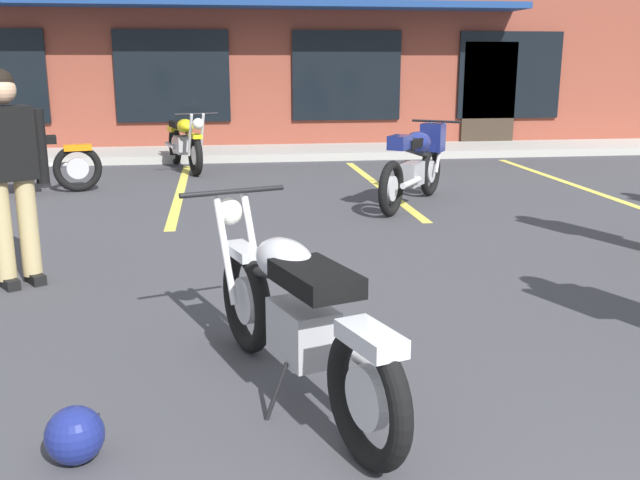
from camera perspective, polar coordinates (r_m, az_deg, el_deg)
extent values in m
plane|color=#3D3D42|center=(5.12, 2.02, -5.63)|extent=(80.00, 80.00, 0.00)
cube|color=#A8A59E|center=(13.52, -4.45, 7.02)|extent=(22.00, 1.80, 0.14)
cube|color=brown|center=(17.12, -5.40, 14.17)|extent=(16.65, 6.10, 3.54)
cube|color=black|center=(14.04, -11.69, 12.68)|extent=(2.13, 0.06, 1.70)
cube|color=black|center=(14.24, 2.15, 12.97)|extent=(2.13, 0.06, 1.70)
cube|color=black|center=(15.19, 14.92, 12.59)|extent=(2.13, 0.06, 1.70)
cube|color=#33281E|center=(15.05, 13.33, 11.15)|extent=(1.10, 0.06, 2.10)
cube|color=navy|center=(13.67, -4.73, 18.29)|extent=(9.99, 0.90, 0.12)
cube|color=#DBCC4C|center=(9.95, -11.09, 3.86)|extent=(0.12, 4.80, 0.01)
cube|color=#DBCC4C|center=(10.19, 4.78, 4.31)|extent=(0.12, 4.80, 0.01)
cube|color=#DBCC4C|center=(11.14, 18.93, 4.44)|extent=(0.12, 4.80, 0.01)
torus|color=black|center=(3.15, 3.79, -12.44)|extent=(0.30, 0.64, 0.64)
cylinder|color=#B7B7BC|center=(3.15, 3.79, -12.44)|extent=(0.15, 0.29, 0.29)
torus|color=black|center=(4.35, -5.91, -4.82)|extent=(0.30, 0.64, 0.64)
cylinder|color=#B7B7BC|center=(4.35, -5.91, -4.82)|extent=(0.15, 0.29, 0.29)
cylinder|color=silver|center=(4.32, -7.61, -0.58)|extent=(0.15, 0.32, 0.66)
cylinder|color=silver|center=(4.38, -5.39, -0.32)|extent=(0.15, 0.32, 0.66)
cylinder|color=black|center=(4.36, -6.98, 3.87)|extent=(0.64, 0.24, 0.03)
sphere|color=silver|center=(4.46, -7.28, 2.25)|extent=(0.22, 0.22, 0.17)
cube|color=silver|center=(4.30, -6.20, -0.88)|extent=(0.25, 0.39, 0.06)
cube|color=#9E9EA3|center=(3.63, -1.36, -7.31)|extent=(0.36, 0.46, 0.28)
cylinder|color=silver|center=(3.41, 3.52, -9.56)|extent=(0.24, 0.54, 0.07)
cylinder|color=black|center=(3.73, -2.71, -2.86)|extent=(0.36, 0.91, 0.26)
ellipsoid|color=silver|center=(3.72, -2.85, -1.60)|extent=(0.40, 0.54, 0.22)
cube|color=black|center=(3.41, -0.38, -3.06)|extent=(0.43, 0.58, 0.10)
cube|color=silver|center=(3.02, 4.07, -7.83)|extent=(0.27, 0.39, 0.08)
cylinder|color=black|center=(3.61, -3.48, -11.97)|extent=(0.14, 0.07, 0.29)
torus|color=black|center=(8.16, 5.71, 4.11)|extent=(0.44, 0.58, 0.64)
cylinder|color=#B7B7BC|center=(8.16, 5.71, 4.11)|extent=(0.21, 0.27, 0.29)
torus|color=black|center=(9.51, 8.80, 5.43)|extent=(0.44, 0.58, 0.64)
cylinder|color=#B7B7BC|center=(9.51, 8.80, 5.43)|extent=(0.21, 0.27, 0.29)
cylinder|color=silver|center=(9.59, 8.54, 7.43)|extent=(0.22, 0.29, 0.66)
cylinder|color=silver|center=(9.54, 9.57, 7.36)|extent=(0.22, 0.29, 0.66)
cylinder|color=black|center=(9.61, 9.27, 9.34)|extent=(0.56, 0.40, 0.03)
sphere|color=silver|center=(9.70, 9.38, 8.55)|extent=(0.24, 0.24, 0.17)
cube|color=navy|center=(9.51, 8.94, 7.24)|extent=(0.32, 0.38, 0.06)
cube|color=#9E9EA3|center=(8.75, 7.21, 5.26)|extent=(0.42, 0.47, 0.28)
cylinder|color=silver|center=(8.36, 7.27, 4.58)|extent=(0.37, 0.49, 0.07)
cylinder|color=black|center=(8.90, 7.69, 6.96)|extent=(0.58, 0.81, 0.26)
ellipsoid|color=navy|center=(8.92, 7.80, 7.75)|extent=(0.54, 0.60, 0.26)
cube|color=navy|center=(9.50, 8.99, 8.09)|extent=(0.37, 0.36, 0.36)
cube|color=black|center=(8.60, 7.07, 7.67)|extent=(0.42, 0.47, 0.10)
cube|color=navy|center=(8.32, 6.39, 7.75)|extent=(0.35, 0.38, 0.16)
cylinder|color=black|center=(8.78, 5.90, 3.62)|extent=(0.12, 0.10, 0.29)
torus|color=black|center=(10.23, -18.78, 5.44)|extent=(0.65, 0.25, 0.64)
cylinder|color=#B7B7BC|center=(10.23, -18.78, 5.44)|extent=(0.29, 0.13, 0.29)
cube|color=#9E9EA3|center=(10.20, -22.41, 5.57)|extent=(0.45, 0.33, 0.28)
cylinder|color=silver|center=(10.35, -20.34, 5.64)|extent=(0.55, 0.20, 0.07)
cylinder|color=black|center=(10.18, -23.67, 6.80)|extent=(0.93, 0.28, 0.26)
ellipsoid|color=orange|center=(10.17, -23.82, 7.23)|extent=(0.53, 0.37, 0.22)
cube|color=black|center=(10.17, -21.79, 7.42)|extent=(0.57, 0.40, 0.10)
cube|color=orange|center=(10.19, -18.79, 7.01)|extent=(0.39, 0.24, 0.08)
cylinder|color=black|center=(10.06, -21.88, 4.01)|extent=(0.06, 0.14, 0.29)
torus|color=black|center=(12.60, -11.50, 7.41)|extent=(0.27, 0.64, 0.64)
cylinder|color=#B7B7BC|center=(12.60, -11.50, 7.41)|extent=(0.13, 0.29, 0.29)
torus|color=black|center=(11.20, -9.92, 6.68)|extent=(0.27, 0.64, 0.64)
cylinder|color=#B7B7BC|center=(11.20, -9.92, 6.68)|extent=(0.13, 0.29, 0.29)
cylinder|color=silver|center=(11.09, -9.41, 8.29)|extent=(0.13, 0.32, 0.66)
cylinder|color=silver|center=(11.05, -10.33, 8.23)|extent=(0.13, 0.32, 0.66)
cylinder|color=black|center=(10.97, -9.84, 9.89)|extent=(0.64, 0.21, 0.03)
sphere|color=silver|center=(10.90, -9.70, 9.13)|extent=(0.21, 0.21, 0.17)
cube|color=yellow|center=(11.13, -9.94, 8.18)|extent=(0.23, 0.38, 0.06)
cube|color=#9E9EA3|center=(11.97, -10.86, 7.48)|extent=(0.34, 0.45, 0.28)
cylinder|color=silver|center=(12.30, -11.88, 7.42)|extent=(0.21, 0.55, 0.07)
cylinder|color=black|center=(11.75, -10.70, 8.55)|extent=(0.31, 0.92, 0.26)
ellipsoid|color=yellow|center=(11.72, -10.69, 8.93)|extent=(0.38, 0.53, 0.22)
cube|color=black|center=(12.07, -11.08, 9.06)|extent=(0.41, 0.58, 0.10)
cube|color=yellow|center=(12.59, -11.58, 8.68)|extent=(0.25, 0.39, 0.08)
cylinder|color=black|center=(12.11, -10.05, 6.35)|extent=(0.14, 0.06, 0.29)
cube|color=black|center=(6.15, -21.78, -2.85)|extent=(0.21, 0.26, 0.08)
cube|color=black|center=(6.10, -23.55, -3.17)|extent=(0.21, 0.26, 0.08)
cylinder|color=tan|center=(6.09, -22.26, 1.03)|extent=(0.21, 0.21, 0.80)
cylinder|color=tan|center=(6.03, -24.05, 0.73)|extent=(0.21, 0.21, 0.80)
cube|color=black|center=(5.96, -23.76, 7.07)|extent=(0.44, 0.39, 0.56)
cylinder|color=black|center=(6.04, -21.45, 6.98)|extent=(0.14, 0.14, 0.58)
sphere|color=tan|center=(5.93, -24.15, 10.90)|extent=(0.30, 0.30, 0.22)
sphere|color=navy|center=(3.42, -18.99, -14.52)|extent=(0.26, 0.26, 0.26)
cube|color=black|center=(3.52, -18.67, -13.81)|extent=(0.18, 0.03, 0.09)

